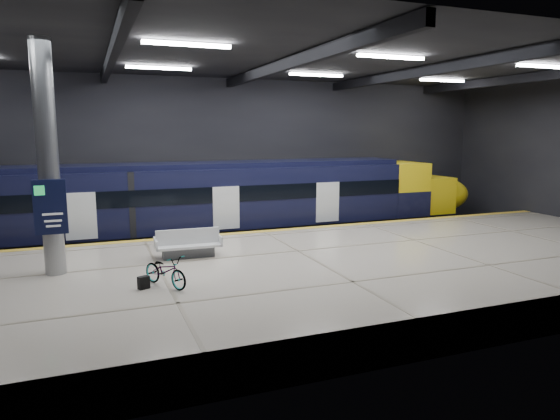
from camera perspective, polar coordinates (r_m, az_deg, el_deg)
ground at (r=19.24m, az=0.89°, el=-7.19°), size 30.00×30.00×0.00m
room_shell at (r=18.47m, az=0.92°, el=10.10°), size 30.10×16.10×8.05m
platform at (r=16.88m, az=4.10°, el=-7.60°), size 30.00×11.00×1.10m
safety_strip at (r=21.47m, az=-1.86°, el=-2.43°), size 30.00×0.40×0.01m
rails at (r=24.24m, az=-4.00°, el=-3.59°), size 30.00×1.52×0.16m
train at (r=23.28m, az=-9.94°, el=0.72°), size 29.40×2.84×3.79m
bench at (r=17.38m, az=-10.45°, el=-4.19°), size 2.26×1.01×0.98m
bicycle at (r=14.28m, az=-12.95°, el=-6.77°), size 1.38×1.78×0.90m
pannier_bag at (r=14.29m, az=-15.32°, el=-8.00°), size 0.35×0.28×0.35m
info_column at (r=16.15m, az=-24.99°, el=4.94°), size 0.90×0.78×6.90m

